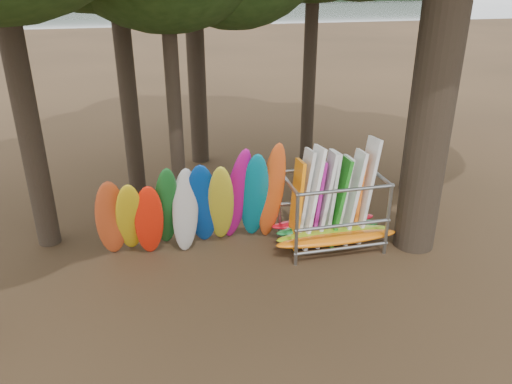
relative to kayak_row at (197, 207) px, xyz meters
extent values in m
plane|color=#47331E|center=(1.54, -1.07, -1.35)|extent=(120.00, 120.00, 0.00)
plane|color=gray|center=(1.54, 58.93, -1.35)|extent=(160.00, 160.00, 0.00)
cylinder|color=black|center=(-3.80, 1.57, 4.02)|extent=(0.57, 0.57, 10.74)
cylinder|color=black|center=(4.85, 5.91, 3.97)|extent=(0.47, 0.47, 10.64)
cylinder|color=black|center=(-0.24, 2.02, 3.56)|extent=(0.39, 0.39, 9.82)
cylinder|color=black|center=(7.29, 2.64, 4.34)|extent=(0.50, 0.50, 11.38)
ellipsoid|color=#CD4A20|center=(-2.04, 0.09, -0.14)|extent=(0.89, 1.46, 2.54)
ellipsoid|color=gold|center=(-1.60, -0.05, -0.12)|extent=(0.78, 1.91, 2.60)
ellipsoid|color=#F8200B|center=(-1.17, -0.12, -0.20)|extent=(0.77, 1.36, 2.40)
ellipsoid|color=#186225|center=(-0.73, 0.08, 0.00)|extent=(0.69, 1.87, 2.85)
ellipsoid|color=#BBB9B5|center=(-0.29, -0.08, -0.07)|extent=(0.74, 1.05, 2.63)
ellipsoid|color=#083B9C|center=(0.15, 0.02, 0.01)|extent=(0.98, 1.74, 2.82)
ellipsoid|color=gold|center=(0.59, -0.09, 0.02)|extent=(0.89, 2.04, 2.88)
ellipsoid|color=#AF0F7C|center=(1.02, 0.08, 0.14)|extent=(0.82, 1.77, 3.12)
ellipsoid|color=#05748F|center=(1.46, 0.02, 0.09)|extent=(0.91, 1.84, 3.01)
ellipsoid|color=#E7541C|center=(1.90, -0.02, 0.18)|extent=(0.60, 1.45, 3.16)
ellipsoid|color=orange|center=(3.44, -0.74, -0.93)|extent=(3.24, 0.55, 0.24)
ellipsoid|color=#8EB317|center=(3.44, -0.48, -0.93)|extent=(3.09, 0.55, 0.24)
ellipsoid|color=#1B7C37|center=(3.44, -0.13, -0.93)|extent=(2.88, 0.55, 0.24)
ellipsoid|color=red|center=(3.44, 0.25, -0.93)|extent=(2.93, 0.55, 0.24)
cube|color=orange|center=(2.53, -0.12, -0.18)|extent=(0.32, 0.77, 2.37)
cube|color=silver|center=(2.71, -0.01, -0.06)|extent=(0.54, 0.79, 2.59)
cube|color=white|center=(2.89, -0.15, 0.00)|extent=(0.62, 0.83, 2.70)
cube|color=#A71B89|center=(3.08, -0.02, -0.20)|extent=(0.41, 0.75, 2.31)
cube|color=silver|center=(3.26, -0.16, -0.08)|extent=(0.57, 0.75, 2.56)
cube|color=silver|center=(3.44, -0.03, -0.11)|extent=(0.42, 0.78, 2.50)
cube|color=#1E7E1C|center=(3.63, -0.21, -0.17)|extent=(0.57, 0.74, 2.37)
cube|color=white|center=(3.81, 0.04, -0.20)|extent=(0.47, 0.74, 2.31)
cube|color=white|center=(3.99, -0.21, -0.09)|extent=(0.55, 0.77, 2.53)
cube|color=orange|center=(4.18, -0.01, -0.16)|extent=(0.34, 0.76, 2.41)
cube|color=white|center=(4.36, -0.17, 0.06)|extent=(0.58, 0.82, 2.82)
camera|label=1|loc=(-1.12, -11.06, 5.28)|focal=35.00mm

